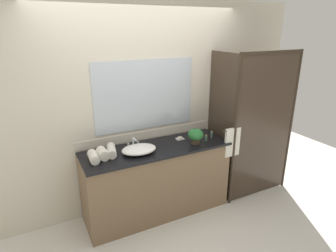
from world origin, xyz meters
TOP-DOWN VIEW (x-y plane):
  - ground_plane at (0.00, 0.00)m, footprint 8.00×8.00m
  - wall_back_with_mirror at (0.00, 0.34)m, footprint 4.40×0.06m
  - vanity_cabinet at (0.00, 0.01)m, footprint 1.80×0.58m
  - shower_enclosure at (1.27, -0.19)m, footprint 1.20×0.59m
  - sink_basin at (-0.25, -0.04)m, footprint 0.40×0.30m
  - faucet at (-0.25, 0.14)m, footprint 0.17×0.13m
  - potted_plant at (0.48, -0.10)m, footprint 0.19×0.19m
  - soap_dish at (0.38, 0.11)m, footprint 0.10×0.07m
  - amenity_bottle_body_wash at (0.77, -0.03)m, footprint 0.02×0.02m
  - amenity_bottle_lotion at (0.64, -0.09)m, footprint 0.03×0.03m
  - rolled_towel_near_edge at (-0.76, -0.03)m, footprint 0.11×0.22m
  - rolled_towel_middle at (-0.65, 0.00)m, footprint 0.12×0.18m
  - rolled_towel_far_edge at (-0.54, 0.05)m, footprint 0.15×0.28m

SIDE VIEW (x-z plane):
  - ground_plane at x=0.00m, z-range 0.00..0.00m
  - vanity_cabinet at x=0.00m, z-range 0.00..0.90m
  - soap_dish at x=0.38m, z-range 0.90..0.93m
  - amenity_bottle_lotion at x=0.64m, z-range 0.90..0.98m
  - faucet at x=-0.25m, z-range 0.88..1.01m
  - sink_basin at x=-0.25m, z-range 0.90..0.98m
  - amenity_bottle_body_wash at x=0.77m, z-range 0.90..0.99m
  - rolled_towel_far_edge at x=-0.54m, z-range 0.90..1.00m
  - rolled_towel_near_edge at x=-0.76m, z-range 0.90..1.00m
  - rolled_towel_middle at x=-0.65m, z-range 0.90..1.01m
  - potted_plant at x=0.48m, z-range 0.91..1.10m
  - shower_enclosure at x=1.27m, z-range 0.02..2.02m
  - wall_back_with_mirror at x=0.00m, z-range 0.00..2.60m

